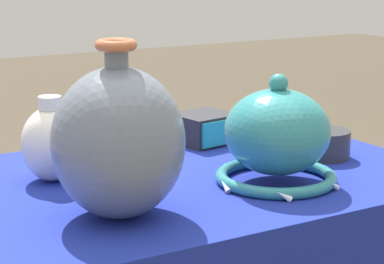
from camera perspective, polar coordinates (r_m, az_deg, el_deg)
display_table at (r=1.45m, az=-2.27°, el=-6.86°), size 1.07×0.66×0.72m
vase_tall_bulbous at (r=1.21m, az=-5.63°, el=-0.74°), size 0.22×0.22×0.29m
vase_dome_bell at (r=1.40m, az=6.50°, el=-0.50°), size 0.24×0.23×0.21m
mosaic_tile_box at (r=1.70m, az=0.93°, el=0.30°), size 0.14×0.14×0.07m
pot_squat_charcoal at (r=1.60m, az=9.99°, el=-0.88°), size 0.11×0.11×0.06m
jar_round_ivory at (r=1.43m, az=-10.65°, el=-0.84°), size 0.11×0.11×0.16m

